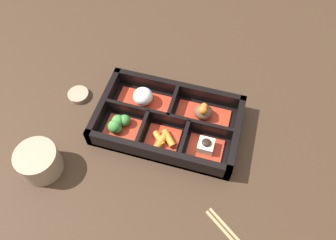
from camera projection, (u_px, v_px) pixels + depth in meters
ground_plane at (168, 126)px, 0.77m from camera, size 3.00×3.00×0.00m
bento_base at (168, 125)px, 0.76m from camera, size 0.32×0.20×0.01m
bento_rim at (168, 121)px, 0.75m from camera, size 0.32×0.20×0.05m
bowl_rice at (143, 98)px, 0.78m from camera, size 0.13×0.06×0.05m
bowl_stew at (203, 113)px, 0.76m from camera, size 0.13×0.06×0.05m
bowl_greens at (119, 125)px, 0.74m from camera, size 0.08×0.06×0.04m
bowl_carrots at (163, 139)px, 0.73m from camera, size 0.07×0.07×0.02m
bowl_tofu at (206, 147)px, 0.71m from camera, size 0.08×0.06×0.03m
tea_cup at (39, 161)px, 0.68m from camera, size 0.09×0.09×0.06m
sauce_dish at (78, 95)px, 0.81m from camera, size 0.05×0.05×0.01m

